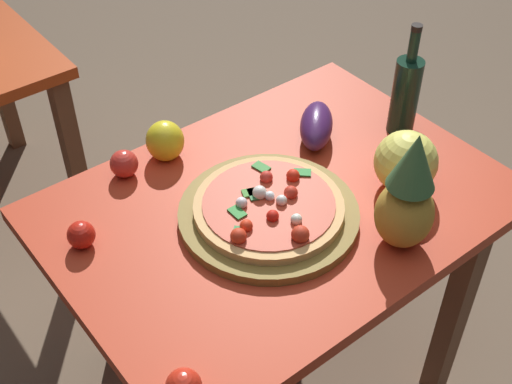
{
  "coord_description": "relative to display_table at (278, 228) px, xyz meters",
  "views": [
    {
      "loc": [
        -0.83,
        -0.96,
        1.89
      ],
      "look_at": [
        -0.06,
        0.02,
        0.79
      ],
      "focal_mm": 47.61,
      "sensor_mm": 36.0,
      "label": 1
    }
  ],
  "objects": [
    {
      "name": "pineapple_left",
      "position": [
        0.14,
        -0.28,
        0.24
      ],
      "size": [
        0.14,
        0.14,
        0.31
      ],
      "color": "#BB9031",
      "rests_on": "display_table"
    },
    {
      "name": "pizza_board",
      "position": [
        -0.06,
        -0.03,
        0.11
      ],
      "size": [
        0.44,
        0.44,
        0.02
      ],
      "primitive_type": "cylinder",
      "color": "olive",
      "rests_on": "display_table"
    },
    {
      "name": "pizza",
      "position": [
        -0.06,
        -0.04,
        0.14
      ],
      "size": [
        0.37,
        0.37,
        0.06
      ],
      "color": "#E8AE67",
      "rests_on": "pizza_board"
    },
    {
      "name": "melon",
      "position": [
        0.29,
        -0.15,
        0.18
      ],
      "size": [
        0.16,
        0.16,
        0.16
      ],
      "primitive_type": "sphere",
      "color": "#E4DE5E",
      "rests_on": "display_table"
    },
    {
      "name": "tomato_by_bottle",
      "position": [
        -0.46,
        0.17,
        0.13
      ],
      "size": [
        0.07,
        0.07,
        0.07
      ],
      "primitive_type": "sphere",
      "color": "red",
      "rests_on": "display_table"
    },
    {
      "name": "wine_bottle",
      "position": [
        0.47,
        0.02,
        0.22
      ],
      "size": [
        0.08,
        0.08,
        0.33
      ],
      "color": "#142F21",
      "rests_on": "display_table"
    },
    {
      "name": "tomato_at_corner",
      "position": [
        -0.25,
        0.33,
        0.14
      ],
      "size": [
        0.07,
        0.07,
        0.07
      ],
      "primitive_type": "sphere",
      "color": "red",
      "rests_on": "display_table"
    },
    {
      "name": "display_table",
      "position": [
        0.0,
        0.0,
        0.0
      ],
      "size": [
        1.13,
        0.82,
        0.74
      ],
      "color": "brown",
      "rests_on": "ground_plane"
    },
    {
      "name": "bell_pepper",
      "position": [
        -0.12,
        0.33,
        0.15
      ],
      "size": [
        0.1,
        0.1,
        0.11
      ],
      "primitive_type": "ellipsoid",
      "color": "yellow",
      "rests_on": "display_table"
    },
    {
      "name": "ground_plane",
      "position": [
        0.0,
        0.0,
        -0.64
      ],
      "size": [
        10.0,
        10.0,
        0.0
      ],
      "primitive_type": "plane",
      "color": "brown"
    },
    {
      "name": "eggplant",
      "position": [
        0.25,
        0.14,
        0.14
      ],
      "size": [
        0.21,
        0.2,
        0.09
      ],
      "primitive_type": "ellipsoid",
      "rotation": [
        0.0,
        0.0,
        0.77
      ],
      "color": "#3F1C4D",
      "rests_on": "display_table"
    }
  ]
}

